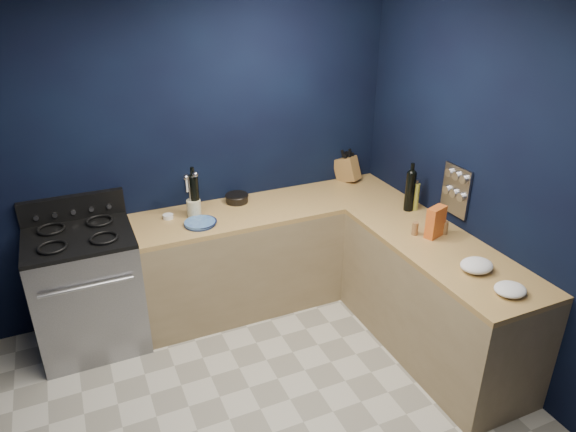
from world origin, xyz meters
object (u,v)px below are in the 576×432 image
plate_stack (200,223)px  crouton_bag (436,222)px  gas_range (89,292)px  knife_block (347,169)px  utensil_crock (194,208)px

plate_stack → crouton_bag: (1.53, -0.88, 0.10)m
gas_range → knife_block: (2.38, 0.26, 0.55)m
plate_stack → crouton_bag: bearing=-29.9°
plate_stack → gas_range: bearing=173.6°
gas_range → utensil_crock: bearing=4.6°
gas_range → plate_stack: bearing=-6.4°
utensil_crock → crouton_bag: bearing=-34.5°
plate_stack → utensil_crock: utensil_crock is taller
gas_range → knife_block: knife_block is taller
knife_block → plate_stack: bearing=166.8°
plate_stack → utensil_crock: (0.00, 0.17, 0.06)m
plate_stack → utensil_crock: size_ratio=1.70×
gas_range → knife_block: 2.46m
knife_block → crouton_bag: bearing=-115.3°
gas_range → plate_stack: plate_stack is taller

